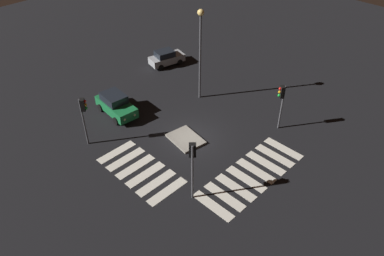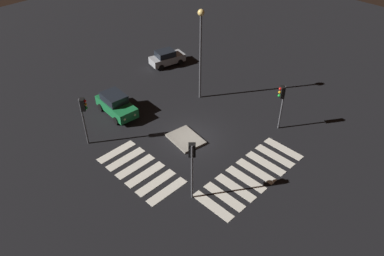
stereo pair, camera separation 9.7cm
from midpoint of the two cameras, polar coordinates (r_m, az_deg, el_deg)
ground_plane at (r=30.29m, az=0.09°, el=-1.50°), size 80.00×80.00×0.00m
traffic_island at (r=30.05m, az=-0.88°, el=-1.66°), size 3.03×2.45×0.18m
car_silver at (r=40.38m, az=-3.73°, el=10.49°), size 2.35×3.88×1.59m
car_green at (r=33.17m, az=-11.24°, el=3.49°), size 4.31×2.24×1.83m
traffic_light_south at (r=29.00m, az=-15.87°, el=2.56°), size 0.54×0.53×4.12m
traffic_light_north at (r=30.37m, az=13.39°, el=4.51°), size 0.54×0.53×3.99m
traffic_light_east at (r=23.41m, az=0.13°, el=-4.50°), size 0.54×0.54×4.47m
street_lamp at (r=32.48m, az=1.39°, el=12.94°), size 0.56×0.56×8.26m
crosswalk_near at (r=27.73m, az=-7.67°, el=-6.31°), size 6.45×3.20×0.02m
crosswalk_side at (r=27.48m, az=8.93°, el=-6.97°), size 3.20×8.75×0.02m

